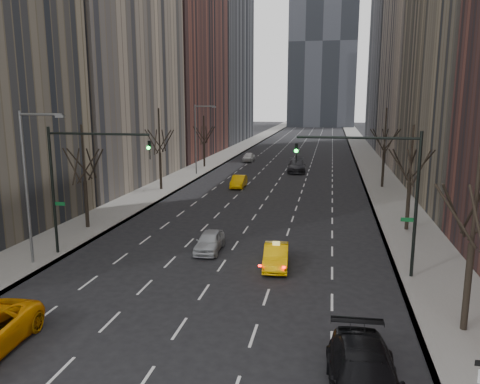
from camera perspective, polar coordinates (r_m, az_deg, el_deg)
The scene contains 22 objects.
ground at distance 18.06m, azimuth -11.66°, elevation -21.74°, with size 400.00×400.00×0.00m, color black.
sidewalk_left at distance 86.44m, azimuth -1.36°, elevation 4.74°, with size 4.50×320.00×0.15m, color slate.
sidewalk_right at distance 84.68m, azimuth 15.10°, elevation 4.22°, with size 4.50×320.00×0.15m, color slate.
bld_left_far at distance 85.44m, azimuth -8.48°, elevation 19.29°, with size 14.00×28.00×44.00m, color brown.
bld_left_deep at distance 115.13m, azimuth -3.29°, elevation 21.28°, with size 14.00×30.00×60.00m, color #5E5E63.
bld_right_deep at distance 111.65m, azimuth 20.05°, elevation 20.45°, with size 14.00×30.00×58.00m, color #5E5E63.
tree_lw_b at distance 37.20m, azimuth -18.39°, elevation 1.27°, with size 3.36×3.50×7.82m.
tree_lw_c at distance 51.55m, azimuth -9.72°, elevation 4.64°, with size 3.36×3.50×8.74m.
tree_lw_d at distance 68.64m, azimuth -4.40°, elevation 5.96°, with size 3.36×3.50×7.36m.
tree_rw_a at distance 21.56m, azimuth 26.40°, elevation -5.83°, with size 3.36×3.50×8.28m.
tree_rw_b at distance 36.87m, azimuth 19.97°, elevation 1.08°, with size 3.36×3.50×7.82m.
tree_rw_c at distance 54.52m, azimuth 17.16°, elevation 4.66°, with size 3.36×3.50×8.74m.
traffic_mast_left at distance 30.37m, azimuth -19.32°, elevation 2.47°, with size 6.69×0.39×8.00m.
traffic_mast_right at distance 26.41m, azimuth 17.27°, elevation 1.38°, with size 6.69×0.39×8.00m.
streetlight_near at distance 29.62m, azimuth -24.17°, elevation 2.17°, with size 2.83×0.22×9.00m.
streetlight_far at distance 61.45m, azimuth -5.11°, elevation 7.27°, with size 2.83×0.22×9.00m.
taxi_sedan at distance 28.01m, azimuth 4.41°, elevation -7.78°, with size 1.42×4.06×1.34m, color #FFBB05.
silver_sedan_ahead at distance 30.80m, azimuth -3.73°, elevation -6.02°, with size 1.56×3.88×1.32m, color #A8ABB0.
parked_suv_black at distance 16.85m, azimuth 14.88°, elevation -21.16°, with size 2.34×5.76×1.67m, color black.
far_taxi at distance 52.88m, azimuth -0.16°, elevation 1.29°, with size 1.44×4.12×1.36m, color #FFB505.
far_suv_grey at distance 64.81m, azimuth 6.92°, elevation 3.20°, with size 2.40×5.91×1.72m, color #29282D.
far_car_white at distance 75.68m, azimuth 1.06°, elevation 4.30°, with size 1.67×4.14×1.41m, color silver.
Camera 1 is at (6.16, -13.90, 9.74)m, focal length 35.00 mm.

